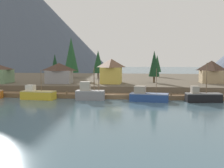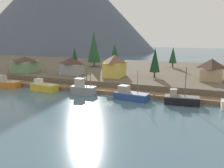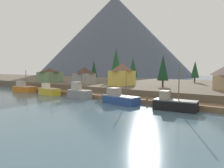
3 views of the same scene
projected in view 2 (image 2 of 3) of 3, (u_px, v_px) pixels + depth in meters
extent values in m
cube|color=#476675|center=(131.00, 83.00, 82.14)|extent=(400.00, 400.00, 1.00)
cube|color=brown|center=(110.00, 91.00, 65.54)|extent=(80.00, 4.00, 1.00)
cylinder|color=brown|center=(0.00, 82.00, 76.77)|extent=(0.36, 0.36, 1.60)
cylinder|color=brown|center=(21.00, 84.00, 73.90)|extent=(0.36, 0.36, 1.60)
cylinder|color=brown|center=(43.00, 86.00, 71.03)|extent=(0.36, 0.36, 1.60)
cylinder|color=brown|center=(67.00, 88.00, 68.15)|extent=(0.36, 0.36, 1.60)
cylinder|color=brown|center=(94.00, 91.00, 65.28)|extent=(0.36, 0.36, 1.60)
cylinder|color=brown|center=(123.00, 93.00, 62.40)|extent=(0.36, 0.36, 1.60)
cylinder|color=brown|center=(154.00, 96.00, 59.53)|extent=(0.36, 0.36, 1.60)
cylinder|color=brown|center=(189.00, 99.00, 56.65)|extent=(0.36, 0.36, 1.60)
cube|color=brown|center=(140.00, 72.00, 92.72)|extent=(400.00, 56.00, 2.50)
cone|color=#475160|center=(64.00, 1.00, 219.78)|extent=(163.36, 163.36, 85.54)
cube|color=#CC6B1E|center=(7.00, 84.00, 72.76)|extent=(8.18, 4.15, 1.69)
cube|color=tan|center=(6.00, 81.00, 72.57)|extent=(8.18, 4.15, 0.20)
cube|color=#B2AD9E|center=(2.00, 78.00, 72.76)|extent=(2.47, 2.41, 1.67)
cylinder|color=brown|center=(9.00, 72.00, 71.79)|extent=(0.17, 0.17, 5.13)
cylinder|color=brown|center=(5.00, 74.00, 72.21)|extent=(2.95, 0.49, 0.95)
cube|color=gold|center=(44.00, 88.00, 68.33)|extent=(7.97, 3.67, 1.74)
cube|color=tan|center=(44.00, 84.00, 68.13)|extent=(7.97, 3.67, 0.20)
cube|color=silver|center=(39.00, 81.00, 68.85)|extent=(2.01, 1.98, 1.33)
cylinder|color=brown|center=(46.00, 75.00, 67.27)|extent=(0.13, 0.13, 4.85)
cube|color=gray|center=(84.00, 91.00, 64.45)|extent=(6.39, 2.75, 1.94)
cube|color=#9F9FA2|center=(83.00, 87.00, 64.23)|extent=(6.39, 2.75, 0.20)
cube|color=#B2AD9E|center=(80.00, 82.00, 64.40)|extent=(2.20, 1.73, 1.99)
cylinder|color=brown|center=(86.00, 77.00, 63.38)|extent=(0.20, 0.20, 5.11)
cylinder|color=brown|center=(90.00, 80.00, 63.15)|extent=(0.17, 0.17, 3.72)
cylinder|color=brown|center=(84.00, 80.00, 63.83)|extent=(1.88, 0.16, 0.62)
cube|color=navy|center=(131.00, 97.00, 59.15)|extent=(8.56, 4.03, 1.56)
cube|color=#6C7DA2|center=(131.00, 93.00, 58.97)|extent=(8.56, 4.03, 0.20)
cube|color=gray|center=(124.00, 89.00, 59.75)|extent=(2.65, 2.53, 1.54)
cylinder|color=brown|center=(138.00, 82.00, 57.67)|extent=(0.12, 0.12, 5.42)
cube|color=black|center=(182.00, 101.00, 55.24)|extent=(7.71, 3.46, 1.71)
cube|color=slate|center=(182.00, 97.00, 55.05)|extent=(7.71, 3.46, 0.20)
cube|color=gray|center=(173.00, 92.00, 55.38)|extent=(1.69, 2.05, 1.54)
cylinder|color=brown|center=(186.00, 82.00, 54.22)|extent=(0.19, 0.19, 6.52)
cube|color=tan|center=(211.00, 74.00, 69.62)|extent=(5.75, 5.64, 3.48)
pyramid|color=#422D23|center=(212.00, 63.00, 68.99)|extent=(6.04, 5.92, 2.68)
cube|color=gold|center=(115.00, 70.00, 75.67)|extent=(5.35, 6.93, 4.40)
pyramid|color=brown|center=(115.00, 59.00, 75.00)|extent=(5.62, 7.28, 2.27)
cube|color=#6B8E66|center=(25.00, 67.00, 84.70)|extent=(7.49, 6.82, 3.77)
pyramid|color=#422D23|center=(25.00, 59.00, 84.16)|extent=(7.87, 7.16, 1.52)
cube|color=gray|center=(71.00, 69.00, 79.16)|extent=(6.73, 4.30, 3.49)
pyramid|color=#422D23|center=(71.00, 61.00, 78.60)|extent=(7.07, 4.51, 2.05)
cylinder|color=#4C3823|center=(154.00, 75.00, 74.34)|extent=(0.50, 0.50, 1.77)
cone|color=#14381E|center=(155.00, 60.00, 73.44)|extent=(3.06, 3.06, 7.15)
cylinder|color=#4C3823|center=(172.00, 65.00, 95.76)|extent=(0.50, 0.50, 1.76)
cone|color=#194223|center=(173.00, 55.00, 94.96)|extent=(2.98, 2.98, 6.13)
cylinder|color=#4C3823|center=(115.00, 66.00, 93.07)|extent=(0.50, 0.50, 1.91)
cone|color=#194223|center=(115.00, 54.00, 92.12)|extent=(3.66, 3.66, 7.43)
cylinder|color=#4C3823|center=(75.00, 68.00, 89.13)|extent=(0.50, 0.50, 1.83)
cone|color=#14381E|center=(75.00, 56.00, 88.30)|extent=(2.66, 2.66, 6.28)
cylinder|color=#4C3823|center=(94.00, 64.00, 98.64)|extent=(0.50, 0.50, 1.86)
cone|color=#1E4C28|center=(94.00, 47.00, 97.24)|extent=(4.99, 4.99, 11.98)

